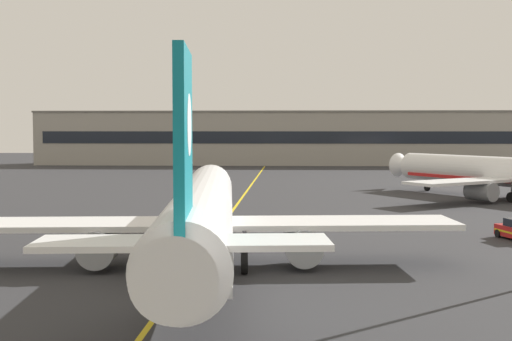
{
  "coord_description": "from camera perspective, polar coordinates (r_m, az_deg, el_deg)",
  "views": [
    {
      "loc": [
        5.66,
        -32.65,
        8.63
      ],
      "look_at": [
        3.68,
        11.55,
        5.85
      ],
      "focal_mm": 46.99,
      "sensor_mm": 36.0,
      "label": 1
    }
  ],
  "objects": [
    {
      "name": "safety_cone_by_nose_gear",
      "position": [
        57.05,
        -0.64,
        -4.85
      ],
      "size": [
        0.44,
        0.44,
        0.55
      ],
      "color": "orange",
      "rests_on": "ground"
    },
    {
      "name": "ground_plane",
      "position": [
        34.24,
        -7.17,
        -11.04
      ],
      "size": [
        400.0,
        400.0,
        0.0
      ],
      "primitive_type": "plane",
      "color": "#2D2D30"
    },
    {
      "name": "taxiway_centreline",
      "position": [
        63.49,
        -2.58,
        -4.22
      ],
      "size": [
        1.95,
        180.0,
        0.01
      ],
      "primitive_type": "cube",
      "rotation": [
        0.0,
        0.0,
        -0.01
      ],
      "color": "yellow",
      "rests_on": "ground"
    },
    {
      "name": "terminal_building",
      "position": [
        160.34,
        1.89,
        2.79
      ],
      "size": [
        115.06,
        12.4,
        12.78
      ],
      "color": "#9E998E",
      "rests_on": "ground"
    },
    {
      "name": "airliner_foreground",
      "position": [
        41.56,
        -4.65,
        -3.69
      ],
      "size": [
        32.29,
        41.53,
        11.65
      ],
      "color": "white",
      "rests_on": "ground"
    }
  ]
}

